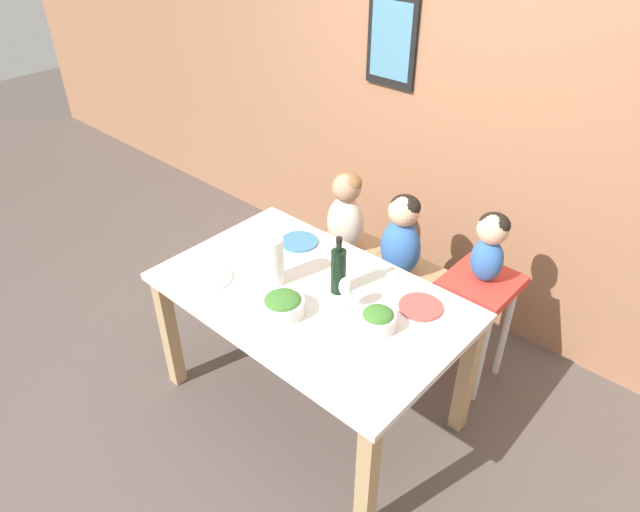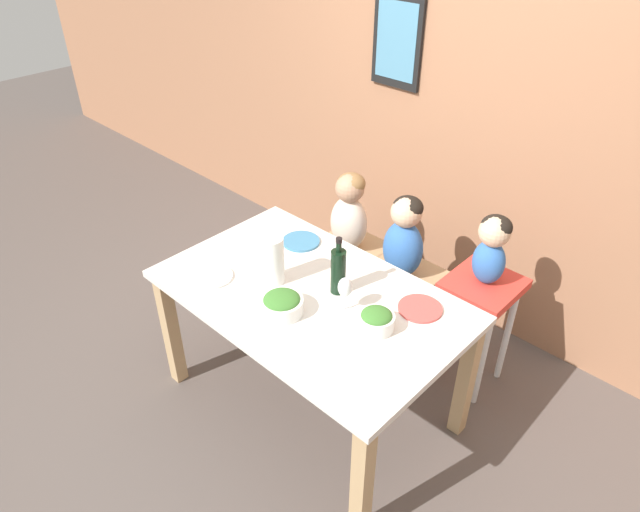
% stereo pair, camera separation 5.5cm
% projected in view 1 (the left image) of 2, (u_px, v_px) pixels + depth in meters
% --- Properties ---
extents(ground_plane, '(14.00, 14.00, 0.00)m').
position_uv_depth(ground_plane, '(312.00, 401.00, 3.14)').
color(ground_plane, '#564C47').
extents(wall_back, '(10.00, 0.09, 2.70)m').
position_uv_depth(wall_back, '(467.00, 102.00, 3.16)').
color(wall_back, '#9E6B4C').
rests_on(wall_back, ground_plane).
extents(dining_table, '(1.47, 0.91, 0.76)m').
position_uv_depth(dining_table, '(311.00, 310.00, 2.77)').
color(dining_table, silver).
rests_on(dining_table, ground_plane).
extents(chair_far_left, '(0.41, 0.43, 0.47)m').
position_uv_depth(chair_far_left, '(344.00, 256.00, 3.59)').
color(chair_far_left, silver).
rests_on(chair_far_left, ground_plane).
extents(chair_far_center, '(0.41, 0.43, 0.47)m').
position_uv_depth(chair_far_center, '(397.00, 282.00, 3.37)').
color(chair_far_center, silver).
rests_on(chair_far_center, ground_plane).
extents(chair_right_highchair, '(0.35, 0.37, 0.68)m').
position_uv_depth(chair_right_highchair, '(478.00, 300.00, 3.00)').
color(chair_right_highchair, silver).
rests_on(chair_right_highchair, ground_plane).
extents(person_child_left, '(0.24, 0.20, 0.50)m').
position_uv_depth(person_child_left, '(346.00, 210.00, 3.41)').
color(person_child_left, beige).
rests_on(person_child_left, chair_far_left).
extents(person_child_center, '(0.24, 0.20, 0.50)m').
position_uv_depth(person_child_center, '(402.00, 235.00, 3.18)').
color(person_child_center, '#3366B2').
rests_on(person_child_center, chair_far_center).
extents(person_baby_right, '(0.17, 0.16, 0.38)m').
position_uv_depth(person_baby_right, '(490.00, 243.00, 2.80)').
color(person_baby_right, '#3366B2').
rests_on(person_baby_right, chair_right_highchair).
extents(wine_bottle, '(0.07, 0.07, 0.30)m').
position_uv_depth(wine_bottle, '(338.00, 270.00, 2.66)').
color(wine_bottle, black).
rests_on(wine_bottle, dining_table).
extents(paper_towel_roll, '(0.11, 0.11, 0.25)m').
position_uv_depth(paper_towel_roll, '(273.00, 261.00, 2.72)').
color(paper_towel_roll, white).
rests_on(paper_towel_roll, dining_table).
extents(wine_glass_near, '(0.07, 0.07, 0.18)m').
position_uv_depth(wine_glass_near, '(346.00, 288.00, 2.54)').
color(wine_glass_near, white).
rests_on(wine_glass_near, dining_table).
extents(salad_bowl_large, '(0.20, 0.20, 0.10)m').
position_uv_depth(salad_bowl_large, '(283.00, 304.00, 2.56)').
color(salad_bowl_large, white).
rests_on(salad_bowl_large, dining_table).
extents(salad_bowl_small, '(0.16, 0.16, 0.10)m').
position_uv_depth(salad_bowl_small, '(378.00, 319.00, 2.48)').
color(salad_bowl_small, white).
rests_on(salad_bowl_small, dining_table).
extents(dinner_plate_front_left, '(0.20, 0.20, 0.01)m').
position_uv_depth(dinner_plate_front_left, '(211.00, 278.00, 2.80)').
color(dinner_plate_front_left, silver).
rests_on(dinner_plate_front_left, dining_table).
extents(dinner_plate_back_left, '(0.20, 0.20, 0.01)m').
position_uv_depth(dinner_plate_back_left, '(299.00, 242.00, 3.07)').
color(dinner_plate_back_left, teal).
rests_on(dinner_plate_back_left, dining_table).
extents(dinner_plate_back_right, '(0.20, 0.20, 0.01)m').
position_uv_depth(dinner_plate_back_right, '(421.00, 307.00, 2.62)').
color(dinner_plate_back_right, '#D14C47').
rests_on(dinner_plate_back_right, dining_table).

